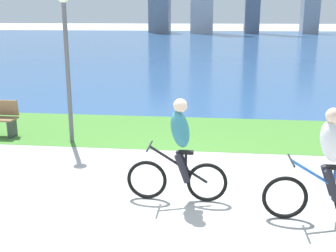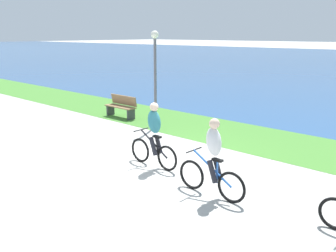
% 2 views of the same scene
% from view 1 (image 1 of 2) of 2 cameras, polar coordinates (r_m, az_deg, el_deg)
% --- Properties ---
extents(ground_plane, '(300.00, 300.00, 0.00)m').
position_cam_1_polar(ground_plane, '(7.47, 0.97, -8.31)').
color(ground_plane, '#B2AFA8').
extents(grass_strip_bayside, '(120.00, 3.19, 0.01)m').
position_cam_1_polar(grass_strip_bayside, '(10.88, 2.86, -0.79)').
color(grass_strip_bayside, '#478433').
rests_on(grass_strip_bayside, ground).
extents(bay_water_surface, '(300.00, 72.09, 0.00)m').
position_cam_1_polar(bay_water_surface, '(48.19, 5.92, 11.32)').
color(bay_water_surface, '#2D568C').
rests_on(bay_water_surface, ground).
extents(cyclist_lead, '(1.64, 0.52, 1.70)m').
position_cam_1_polar(cyclist_lead, '(6.66, 1.51, -3.50)').
color(cyclist_lead, black).
rests_on(cyclist_lead, ground).
extents(cyclist_trailing, '(1.71, 0.52, 1.71)m').
position_cam_1_polar(cyclist_trailing, '(6.42, 20.93, -5.23)').
color(cyclist_trailing, black).
rests_on(cyclist_trailing, ground).
extents(lamppost_tall, '(0.28, 0.28, 3.48)m').
position_cam_1_polar(lamppost_tall, '(9.89, -13.76, 10.86)').
color(lamppost_tall, '#595960').
rests_on(lamppost_tall, ground).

